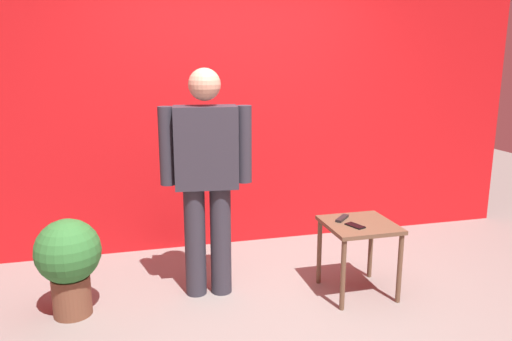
{
  "coord_description": "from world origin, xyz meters",
  "views": [
    {
      "loc": [
        -0.96,
        -2.8,
        1.74
      ],
      "look_at": [
        -0.09,
        0.55,
        0.95
      ],
      "focal_mm": 34.54,
      "sensor_mm": 36.0,
      "label": 1
    }
  ],
  "objects_px": {
    "tv_remote": "(342,218)",
    "standing_person": "(206,172)",
    "cell_phone": "(355,226)",
    "side_table": "(359,234)",
    "potted_plant": "(69,259)"
  },
  "relations": [
    {
      "from": "tv_remote",
      "to": "standing_person",
      "type": "bearing_deg",
      "value": -145.11
    },
    {
      "from": "cell_phone",
      "to": "side_table",
      "type": "bearing_deg",
      "value": 21.82
    },
    {
      "from": "standing_person",
      "to": "potted_plant",
      "type": "bearing_deg",
      "value": -174.74
    },
    {
      "from": "side_table",
      "to": "cell_phone",
      "type": "bearing_deg",
      "value": -137.19
    },
    {
      "from": "side_table",
      "to": "tv_remote",
      "type": "relative_size",
      "value": 3.25
    },
    {
      "from": "standing_person",
      "to": "tv_remote",
      "type": "bearing_deg",
      "value": -10.1
    },
    {
      "from": "standing_person",
      "to": "tv_remote",
      "type": "height_order",
      "value": "standing_person"
    },
    {
      "from": "side_table",
      "to": "cell_phone",
      "type": "distance_m",
      "value": 0.13
    },
    {
      "from": "tv_remote",
      "to": "cell_phone",
      "type": "bearing_deg",
      "value": -35.85
    },
    {
      "from": "standing_person",
      "to": "potted_plant",
      "type": "relative_size",
      "value": 2.44
    },
    {
      "from": "standing_person",
      "to": "side_table",
      "type": "xyz_separation_m",
      "value": [
        1.09,
        -0.28,
        -0.47
      ]
    },
    {
      "from": "cell_phone",
      "to": "tv_remote",
      "type": "relative_size",
      "value": 0.85
    },
    {
      "from": "standing_person",
      "to": "side_table",
      "type": "relative_size",
      "value": 3.03
    },
    {
      "from": "standing_person",
      "to": "side_table",
      "type": "distance_m",
      "value": 1.22
    },
    {
      "from": "side_table",
      "to": "tv_remote",
      "type": "height_order",
      "value": "tv_remote"
    }
  ]
}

